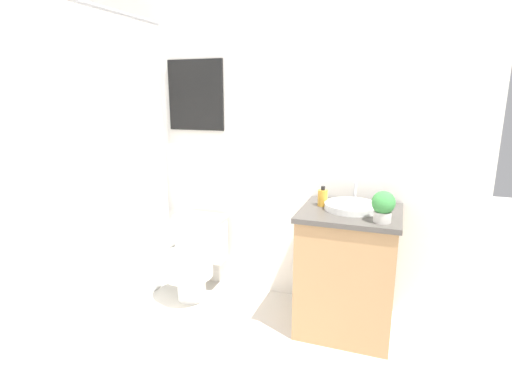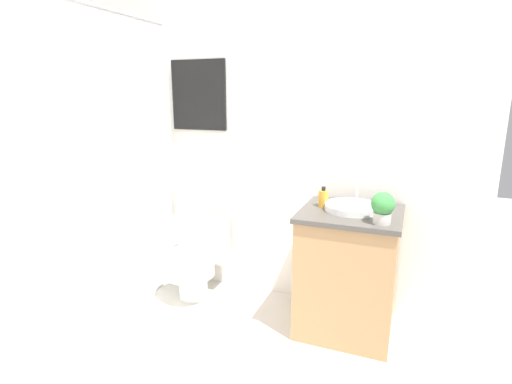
{
  "view_description": "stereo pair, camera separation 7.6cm",
  "coord_description": "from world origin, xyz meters",
  "px_view_note": "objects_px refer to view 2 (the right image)",
  "views": [
    {
      "loc": [
        1.1,
        -0.62,
        1.48
      ],
      "look_at": [
        0.29,
        1.62,
        0.89
      ],
      "focal_mm": 28.0,
      "sensor_mm": 36.0,
      "label": 1
    },
    {
      "loc": [
        1.17,
        -0.6,
        1.48
      ],
      "look_at": [
        0.29,
        1.62,
        0.89
      ],
      "focal_mm": 28.0,
      "sensor_mm": 36.0,
      "label": 2
    }
  ],
  "objects_px": {
    "sink": "(352,207)",
    "soap_bottle": "(323,198)",
    "toilet": "(196,256)",
    "potted_plant": "(383,207)"
  },
  "relations": [
    {
      "from": "sink",
      "to": "soap_bottle",
      "type": "bearing_deg",
      "value": 172.71
    },
    {
      "from": "toilet",
      "to": "sink",
      "type": "xyz_separation_m",
      "value": [
        1.12,
        -0.02,
        0.5
      ]
    },
    {
      "from": "sink",
      "to": "soap_bottle",
      "type": "height_order",
      "value": "sink"
    },
    {
      "from": "toilet",
      "to": "potted_plant",
      "type": "height_order",
      "value": "potted_plant"
    },
    {
      "from": "sink",
      "to": "toilet",
      "type": "bearing_deg",
      "value": 178.9
    },
    {
      "from": "sink",
      "to": "potted_plant",
      "type": "height_order",
      "value": "potted_plant"
    },
    {
      "from": "toilet",
      "to": "sink",
      "type": "bearing_deg",
      "value": -1.1
    },
    {
      "from": "toilet",
      "to": "soap_bottle",
      "type": "relative_size",
      "value": 4.68
    },
    {
      "from": "toilet",
      "to": "potted_plant",
      "type": "distance_m",
      "value": 1.45
    },
    {
      "from": "potted_plant",
      "to": "sink",
      "type": "bearing_deg",
      "value": 134.38
    }
  ]
}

